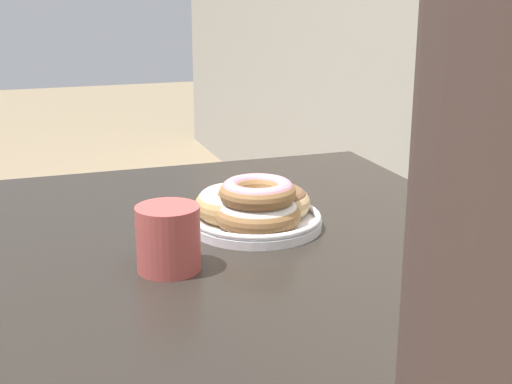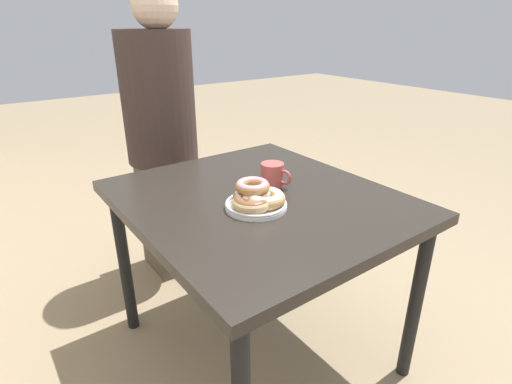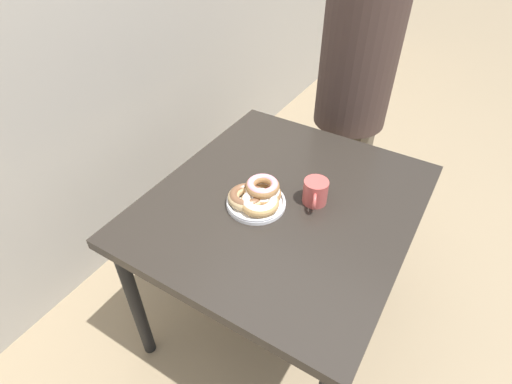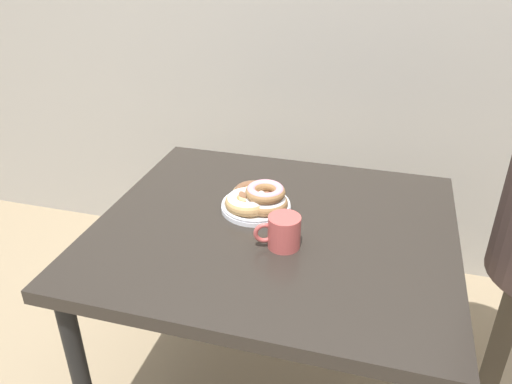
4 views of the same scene
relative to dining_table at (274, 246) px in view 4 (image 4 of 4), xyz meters
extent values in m
cube|color=#28231E|center=(0.00, 0.00, 0.06)|extent=(1.03, 0.91, 0.04)
cylinder|color=black|center=(-0.45, 0.39, -0.31)|extent=(0.05, 0.05, 0.69)
cylinder|color=black|center=(0.45, 0.39, -0.31)|extent=(0.05, 0.05, 0.69)
cylinder|color=white|center=(-0.08, 0.07, 0.08)|extent=(0.21, 0.21, 0.01)
torus|color=white|center=(-0.08, 0.07, 0.10)|extent=(0.21, 0.21, 0.01)
torus|color=#9E7042|center=(-0.04, 0.06, 0.11)|extent=(0.14, 0.14, 0.04)
torus|color=white|center=(-0.04, 0.06, 0.12)|extent=(0.13, 0.13, 0.03)
torus|color=#D6B27A|center=(-0.09, 0.10, 0.11)|extent=(0.17, 0.17, 0.04)
torus|color=brown|center=(-0.09, 0.10, 0.12)|extent=(0.16, 0.16, 0.03)
torus|color=tan|center=(-0.10, 0.04, 0.11)|extent=(0.19, 0.19, 0.04)
torus|color=white|center=(-0.10, 0.04, 0.12)|extent=(0.18, 0.18, 0.03)
torus|color=#9E7042|center=(-0.05, 0.06, 0.14)|extent=(0.17, 0.17, 0.03)
torus|color=pink|center=(-0.05, 0.06, 0.15)|extent=(0.15, 0.15, 0.03)
cylinder|color=#B74C47|center=(0.05, -0.10, 0.12)|extent=(0.09, 0.09, 0.09)
cylinder|color=#382114|center=(0.05, -0.10, 0.16)|extent=(0.07, 0.07, 0.00)
torus|color=#B74C47|center=(0.00, -0.12, 0.12)|extent=(0.06, 0.03, 0.06)
camera|label=1|loc=(0.95, -0.28, 0.46)|focal=50.00mm
camera|label=2|loc=(-1.07, 0.80, 0.67)|focal=28.00mm
camera|label=3|loc=(-0.98, -0.48, 1.04)|focal=28.00mm
camera|label=4|loc=(0.28, -1.20, 0.85)|focal=35.00mm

